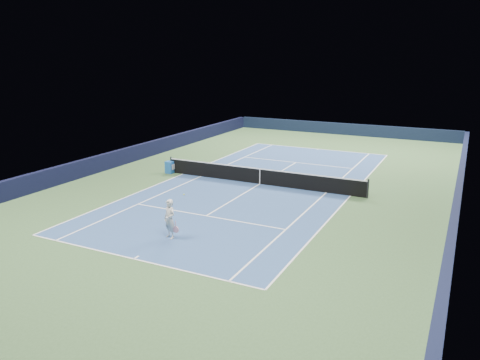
% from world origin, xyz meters
% --- Properties ---
extents(ground, '(40.00, 40.00, 0.00)m').
position_xyz_m(ground, '(0.00, 0.00, 0.00)').
color(ground, '#35552E').
rests_on(ground, ground).
extents(wall_far, '(22.00, 0.35, 1.10)m').
position_xyz_m(wall_far, '(0.00, 19.82, 0.55)').
color(wall_far, black).
rests_on(wall_far, ground).
extents(wall_right, '(0.35, 40.00, 1.10)m').
position_xyz_m(wall_right, '(10.82, 0.00, 0.55)').
color(wall_right, black).
rests_on(wall_right, ground).
extents(wall_left, '(0.35, 40.00, 1.10)m').
position_xyz_m(wall_left, '(-10.82, 0.00, 0.55)').
color(wall_left, black).
rests_on(wall_left, ground).
extents(court_surface, '(10.97, 23.77, 0.01)m').
position_xyz_m(court_surface, '(0.00, 0.00, 0.00)').
color(court_surface, navy).
rests_on(court_surface, ground).
extents(baseline_far, '(10.97, 0.08, 0.00)m').
position_xyz_m(baseline_far, '(0.00, 11.88, 0.01)').
color(baseline_far, white).
rests_on(baseline_far, ground).
extents(baseline_near, '(10.97, 0.08, 0.00)m').
position_xyz_m(baseline_near, '(0.00, -11.88, 0.01)').
color(baseline_near, white).
rests_on(baseline_near, ground).
extents(sideline_doubles_right, '(0.08, 23.77, 0.00)m').
position_xyz_m(sideline_doubles_right, '(5.49, 0.00, 0.01)').
color(sideline_doubles_right, white).
rests_on(sideline_doubles_right, ground).
extents(sideline_doubles_left, '(0.08, 23.77, 0.00)m').
position_xyz_m(sideline_doubles_left, '(-5.49, 0.00, 0.01)').
color(sideline_doubles_left, white).
rests_on(sideline_doubles_left, ground).
extents(sideline_singles_right, '(0.08, 23.77, 0.00)m').
position_xyz_m(sideline_singles_right, '(4.12, 0.00, 0.01)').
color(sideline_singles_right, white).
rests_on(sideline_singles_right, ground).
extents(sideline_singles_left, '(0.08, 23.77, 0.00)m').
position_xyz_m(sideline_singles_left, '(-4.12, 0.00, 0.01)').
color(sideline_singles_left, white).
rests_on(sideline_singles_left, ground).
extents(service_line_far, '(8.23, 0.08, 0.00)m').
position_xyz_m(service_line_far, '(0.00, 6.40, 0.01)').
color(service_line_far, white).
rests_on(service_line_far, ground).
extents(service_line_near, '(8.23, 0.08, 0.00)m').
position_xyz_m(service_line_near, '(0.00, -6.40, 0.01)').
color(service_line_near, white).
rests_on(service_line_near, ground).
extents(center_service_line, '(0.08, 12.80, 0.00)m').
position_xyz_m(center_service_line, '(0.00, 0.00, 0.01)').
color(center_service_line, white).
rests_on(center_service_line, ground).
extents(center_mark_far, '(0.08, 0.30, 0.00)m').
position_xyz_m(center_mark_far, '(0.00, 11.73, 0.01)').
color(center_mark_far, white).
rests_on(center_mark_far, ground).
extents(center_mark_near, '(0.08, 0.30, 0.00)m').
position_xyz_m(center_mark_near, '(0.00, -11.73, 0.01)').
color(center_mark_near, white).
rests_on(center_mark_near, ground).
extents(tennis_net, '(12.90, 0.10, 1.07)m').
position_xyz_m(tennis_net, '(0.00, 0.00, 0.50)').
color(tennis_net, black).
rests_on(tennis_net, ground).
extents(sponsor_cube, '(0.56, 0.45, 0.79)m').
position_xyz_m(sponsor_cube, '(-6.40, -0.18, 0.40)').
color(sponsor_cube, blue).
rests_on(sponsor_cube, ground).
extents(tennis_player, '(0.83, 1.33, 1.71)m').
position_xyz_m(tennis_player, '(0.05, -9.49, 0.85)').
color(tennis_player, silver).
rests_on(tennis_player, ground).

